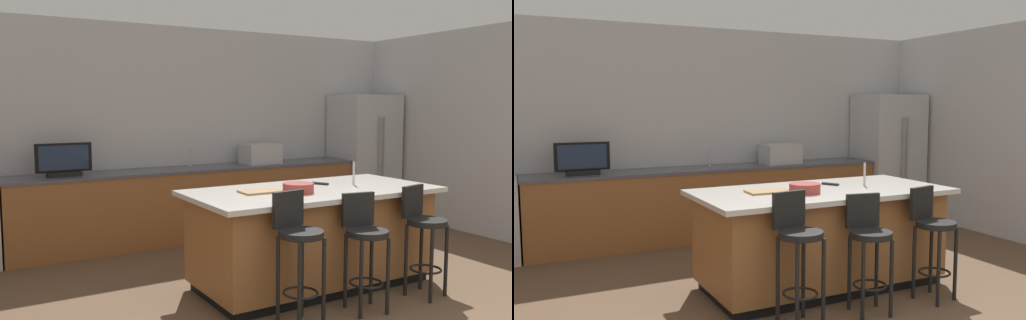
% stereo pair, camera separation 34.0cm
% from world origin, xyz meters
% --- Properties ---
extents(wall_back, '(6.82, 0.12, 2.66)m').
position_xyz_m(wall_back, '(0.00, 4.55, 1.33)').
color(wall_back, '#BCBCC1').
rests_on(wall_back, ground_plane).
extents(wall_right, '(0.12, 4.95, 2.66)m').
position_xyz_m(wall_right, '(3.21, 2.28, 1.33)').
color(wall_right, '#BCBCC1').
rests_on(wall_right, ground_plane).
extents(counter_back, '(4.50, 0.62, 0.89)m').
position_xyz_m(counter_back, '(-0.04, 4.17, 0.45)').
color(counter_back, brown).
rests_on(counter_back, ground_plane).
extents(kitchen_island, '(2.32, 1.11, 0.91)m').
position_xyz_m(kitchen_island, '(0.17, 1.99, 0.46)').
color(kitchen_island, black).
rests_on(kitchen_island, ground_plane).
extents(refrigerator, '(0.89, 0.74, 1.82)m').
position_xyz_m(refrigerator, '(2.66, 4.12, 0.91)').
color(refrigerator, '#B7BABF').
rests_on(refrigerator, ground_plane).
extents(microwave, '(0.48, 0.36, 0.26)m').
position_xyz_m(microwave, '(0.89, 4.17, 1.02)').
color(microwave, '#B7BABF').
rests_on(microwave, counter_back).
extents(tv_monitor, '(0.59, 0.16, 0.37)m').
position_xyz_m(tv_monitor, '(-1.64, 4.12, 1.06)').
color(tv_monitor, black).
rests_on(tv_monitor, counter_back).
extents(sink_faucet_back, '(0.02, 0.02, 0.24)m').
position_xyz_m(sink_faucet_back, '(-0.07, 4.27, 1.01)').
color(sink_faucet_back, '#B2B2B7').
rests_on(sink_faucet_back, counter_back).
extents(sink_faucet_island, '(0.02, 0.02, 0.22)m').
position_xyz_m(sink_faucet_island, '(0.65, 1.99, 1.02)').
color(sink_faucet_island, '#B2B2B7').
rests_on(sink_faucet_island, kitchen_island).
extents(bar_stool_left, '(0.34, 0.36, 1.02)m').
position_xyz_m(bar_stool_left, '(-0.46, 1.31, 0.62)').
color(bar_stool_left, black).
rests_on(bar_stool_left, ground_plane).
extents(bar_stool_center, '(0.34, 0.36, 0.95)m').
position_xyz_m(bar_stool_center, '(0.17, 1.28, 0.57)').
color(bar_stool_center, black).
rests_on(bar_stool_center, ground_plane).
extents(bar_stool_right, '(0.35, 0.36, 0.97)m').
position_xyz_m(bar_stool_right, '(0.85, 1.29, 0.58)').
color(bar_stool_right, black).
rests_on(bar_stool_right, ground_plane).
extents(fruit_bowl, '(0.27, 0.27, 0.08)m').
position_xyz_m(fruit_bowl, '(-0.07, 1.88, 0.95)').
color(fruit_bowl, '#993833').
rests_on(fruit_bowl, kitchen_island).
extents(tv_remote, '(0.12, 0.17, 0.02)m').
position_xyz_m(tv_remote, '(0.39, 2.18, 0.92)').
color(tv_remote, black).
rests_on(tv_remote, kitchen_island).
extents(cutting_board, '(0.38, 0.24, 0.02)m').
position_xyz_m(cutting_board, '(-0.35, 2.05, 0.92)').
color(cutting_board, '#A87F51').
rests_on(cutting_board, kitchen_island).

